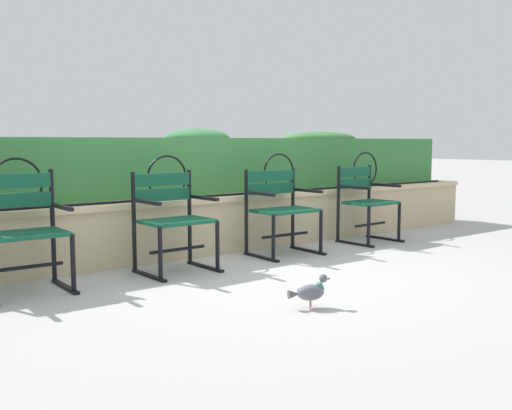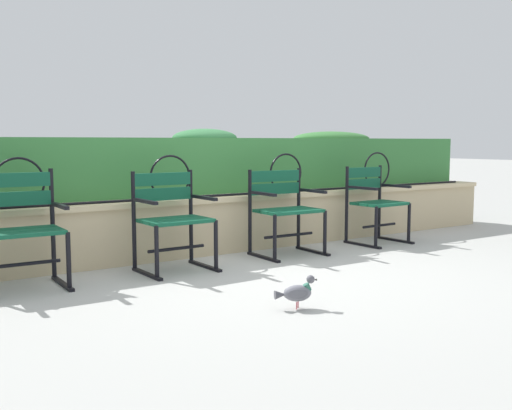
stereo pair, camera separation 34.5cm
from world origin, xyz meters
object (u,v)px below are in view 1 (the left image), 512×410
Objects in this scene: park_chair_centre_right at (280,208)px; pigeon_near_chairs at (310,291)px; park_chair_rightmost at (365,201)px; park_chair_leftmost at (22,229)px; park_chair_centre_left at (172,218)px.

park_chair_centre_right reaches higher than pigeon_near_chairs.
pigeon_near_chairs is (-1.09, -1.61, -0.35)m from park_chair_centre_right.
pigeon_near_chairs is (-2.32, -1.61, -0.35)m from park_chair_rightmost.
park_chair_leftmost is 1.07× the size of park_chair_rightmost.
park_chair_leftmost reaches higher than park_chair_centre_left.
park_chair_centre_left is 1.02× the size of park_chair_centre_right.
park_chair_leftmost is 2.47m from park_chair_centre_right.
park_chair_leftmost is at bearing 177.74° from park_chair_centre_left.
park_chair_centre_right is at bearing -0.14° from park_chair_leftmost.
park_chair_rightmost is (1.23, -0.00, -0.00)m from park_chair_centre_right.
park_chair_centre_left is at bearing -178.03° from park_chair_centre_right.
park_chair_centre_left is 2.47m from park_chair_rightmost.
pigeon_near_chairs is (1.38, -1.61, -0.36)m from park_chair_leftmost.
park_chair_leftmost is at bearing 179.90° from park_chair_rightmost.
park_chair_leftmost is at bearing 130.58° from pigeon_near_chairs.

